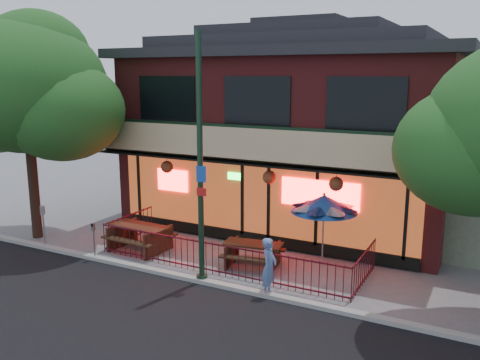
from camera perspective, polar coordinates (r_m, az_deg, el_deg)
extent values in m
plane|color=gray|center=(15.31, -3.48, -10.75)|extent=(80.00, 80.00, 0.00)
cube|color=#999993|center=(14.89, -4.49, -11.18)|extent=(80.00, 0.25, 0.12)
cube|color=maroon|center=(20.81, 6.63, 4.52)|extent=(12.00, 8.00, 6.50)
cube|color=#59230F|center=(17.46, 1.80, -2.17)|extent=(11.00, 0.06, 2.60)
cube|color=#FF0C0C|center=(16.45, 8.94, -1.58)|extent=(2.60, 0.04, 0.90)
cube|color=#FF0C0C|center=(18.99, -7.59, -0.03)|extent=(1.30, 0.04, 0.80)
cube|color=#CBB480|center=(16.67, 1.13, 3.82)|extent=(12.20, 1.33, 1.26)
cube|color=black|center=(18.79, -8.21, 9.06)|extent=(2.40, 0.06, 1.60)
cube|color=black|center=(16.96, 1.87, 8.88)|extent=(2.40, 0.06, 1.60)
cube|color=black|center=(15.75, 13.90, 8.31)|extent=(2.40, 0.06, 1.60)
cube|color=black|center=(17.83, 1.73, -6.56)|extent=(11.00, 0.12, 0.40)
cube|color=#FFC672|center=(15.58, 20.47, -1.24)|extent=(0.18, 0.18, 0.32)
cube|color=#440E19|center=(15.13, -3.14, -7.17)|extent=(8.40, 0.04, 0.04)
cube|color=#440E19|center=(15.42, -3.10, -10.09)|extent=(8.40, 0.04, 0.04)
cube|color=#440E19|center=(18.48, -12.38, -3.90)|extent=(0.04, 2.60, 0.04)
cube|color=#440E19|center=(14.80, 13.84, -7.96)|extent=(0.04, 2.60, 0.04)
cylinder|color=#440E19|center=(15.29, -3.12, -8.77)|extent=(0.02, 0.02, 1.00)
cylinder|color=#163221|center=(14.00, -4.50, 2.03)|extent=(0.16, 0.16, 7.00)
cylinder|color=#163221|center=(14.96, -4.29, -10.91)|extent=(0.32, 0.32, 0.20)
cube|color=#194CB2|center=(13.87, -4.38, 0.68)|extent=(0.30, 0.02, 0.45)
cube|color=red|center=(13.97, -4.35, -1.34)|extent=(0.30, 0.02, 0.22)
cylinder|color=black|center=(19.59, -22.31, 1.21)|extent=(0.36, 0.36, 5.12)
ellipsoid|color=#1D521B|center=(19.31, -22.99, 9.63)|extent=(5.60, 5.60, 4.59)
ellipsoid|color=#1D521B|center=(19.43, -21.95, 13.03)|extent=(3.64, 3.64, 2.98)
cube|color=#3C2516|center=(18.14, -13.08, -5.97)|extent=(0.13, 1.49, 0.85)
cube|color=#3C2516|center=(17.13, -9.12, -6.87)|extent=(0.13, 1.49, 0.85)
cube|color=#3C2516|center=(17.50, -11.21, -5.10)|extent=(2.09, 0.95, 0.07)
cube|color=#3C2516|center=(17.16, -12.55, -6.70)|extent=(2.07, 0.41, 0.06)
cube|color=#3C2516|center=(18.05, -9.86, -5.65)|extent=(2.07, 0.41, 0.06)
cube|color=#342012|center=(16.10, -0.93, -8.16)|extent=(0.26, 1.28, 0.73)
cube|color=#342012|center=(15.72, 3.92, -8.69)|extent=(0.26, 1.28, 0.73)
cube|color=#342012|center=(15.78, 1.47, -7.18)|extent=(1.88, 1.01, 0.06)
cube|color=#342012|center=(15.39, 0.86, -8.86)|extent=(1.81, 0.55, 0.05)
cube|color=#342012|center=(16.37, 2.03, -7.57)|extent=(1.81, 0.55, 0.05)
cylinder|color=gray|center=(15.97, 9.30, -5.84)|extent=(0.05, 0.05, 2.14)
cone|color=navy|center=(15.71, 9.42, -2.62)|extent=(2.04, 2.04, 0.54)
sphere|color=gray|center=(15.64, 9.45, -1.59)|extent=(0.10, 0.10, 0.10)
imported|color=#5979B2|center=(13.83, 3.28, -9.70)|extent=(0.44, 0.62, 1.61)
cylinder|color=gray|center=(17.08, -16.05, -6.99)|extent=(0.05, 0.05, 0.99)
cube|color=gray|center=(16.90, -16.16, -5.04)|extent=(0.12, 0.11, 0.25)
cube|color=black|center=(16.85, -16.28, -4.91)|extent=(0.07, 0.02, 0.09)
cylinder|color=#9FA2A8|center=(18.73, -21.13, -5.34)|extent=(0.05, 0.05, 1.20)
cube|color=#9FA2A8|center=(18.53, -21.30, -3.18)|extent=(0.16, 0.15, 0.31)
cube|color=black|center=(18.48, -21.44, -3.02)|extent=(0.08, 0.04, 0.11)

